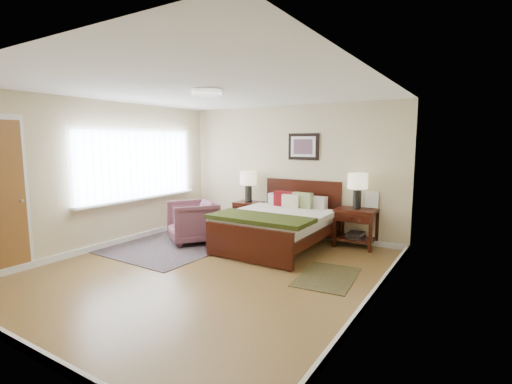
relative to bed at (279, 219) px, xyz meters
The scene contains 17 objects.
floor 1.63m from the bed, 100.81° to the right, with size 5.00×5.00×0.00m, color olive.
back_wall 1.27m from the bed, 106.54° to the left, with size 4.50×0.04×2.50m, color #C3B28D.
front_wall 4.10m from the bed, 94.13° to the right, with size 4.50×0.04×2.50m, color #C3B28D.
left_wall 3.06m from the bed, 149.08° to the right, with size 0.04×5.00×2.50m, color #C3B28D.
right_wall 2.59m from the bed, 37.83° to the right, with size 0.04×5.00×2.50m, color #C3B28D.
ceiling 2.53m from the bed, 100.81° to the right, with size 4.50×5.00×0.02m, color white.
window 2.76m from the bed, 161.72° to the right, with size 0.11×2.72×1.32m.
ceil_fixture 2.51m from the bed, 100.81° to the right, with size 0.44×0.44×0.08m.
bed is the anchor object (origin of this frame).
wall_art 1.55m from the bed, 89.96° to the left, with size 0.62×0.05×0.50m.
nightstand_left 1.33m from the bed, 146.71° to the left, with size 0.50×0.45×0.60m.
nightstand_right 1.33m from the bed, 33.42° to the left, with size 0.67×0.50×0.67m.
lamp_left 1.44m from the bed, 145.95° to the left, with size 0.33×0.33×0.61m.
lamp_right 1.47m from the bed, 33.95° to the left, with size 0.33×0.33×0.61m.
armchair 1.58m from the bed, 160.76° to the right, with size 0.80×0.82×0.75m, color brown.
rug_persian 1.83m from the bed, 158.65° to the right, with size 1.86×2.63×0.01m, color #0C163E.
rug_navy 1.62m from the bed, 36.60° to the right, with size 0.72×1.07×0.01m, color black.
Camera 1 is at (3.24, -3.96, 1.80)m, focal length 26.00 mm.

